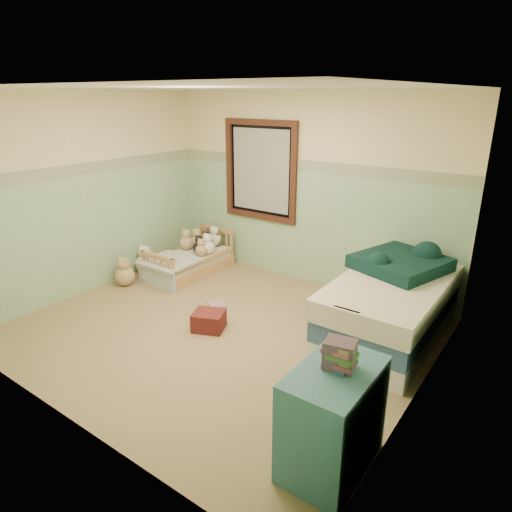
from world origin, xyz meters
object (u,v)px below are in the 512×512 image
Objects in this scene: floor_book at (216,304)px; plush_floor_tan at (125,276)px; toddler_bed_frame at (190,268)px; red_pillow at (209,321)px; twin_bed_frame at (389,326)px; dresser at (333,419)px; plush_floor_cream at (145,264)px.

plush_floor_tan is at bearing -139.04° from floor_book.
red_pillow is at bearing -39.70° from toddler_bed_frame.
twin_bed_frame is at bearing 31.44° from red_pillow.
red_pillow is (1.72, -0.26, -0.03)m from plush_floor_tan.
dresser reaches higher than toddler_bed_frame.
toddler_bed_frame is 1.66× the size of dresser.
red_pillow is (-1.66, -1.01, -0.01)m from twin_bed_frame.
dresser is at bearing -25.99° from red_pillow.
plush_floor_cream is at bearing 104.29° from plush_floor_tan.
red_pillow is at bearing -21.38° from plush_floor_cream.
plush_floor_tan is at bearing 171.47° from red_pillow.
plush_floor_cream is at bearing 158.62° from red_pillow.
floor_book is (-0.33, 0.51, -0.09)m from red_pillow.
plush_floor_cream is 0.37× the size of dresser.
floor_book is (1.40, 0.25, -0.12)m from plush_floor_tan.
dresser is at bearing -18.24° from plush_floor_tan.
floor_book is at bearing -165.78° from twin_bed_frame.
twin_bed_frame is 2.49× the size of dresser.
plush_floor_tan is 1.07× the size of floor_book.
red_pillow is at bearing -148.56° from twin_bed_frame.
toddler_bed_frame reaches higher than floor_book.
plush_floor_tan is 0.81× the size of red_pillow.
plush_floor_tan is at bearing -115.70° from toddler_bed_frame.
dresser reaches higher than floor_book.
floor_book is at bearing -7.94° from plush_floor_cream.
twin_bed_frame is 2.01m from dresser.
floor_book is at bearing 122.75° from red_pillow.
red_pillow is at bearing -26.51° from floor_book.
toddler_bed_frame is at bearing 64.30° from plush_floor_tan.
plush_floor_cream is 1.06× the size of plush_floor_tan.
dresser is at bearing -1.89° from floor_book.
plush_floor_cream is at bearing -157.19° from floor_book.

